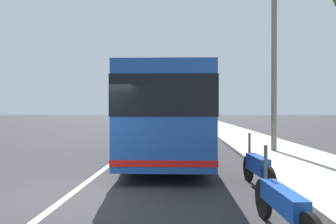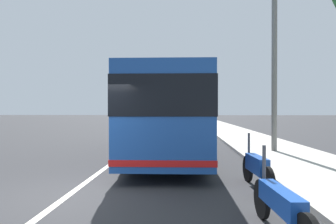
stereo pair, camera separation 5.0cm
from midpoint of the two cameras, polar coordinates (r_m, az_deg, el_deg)
ground_plane at (r=7.02m, az=-18.73°, el=-15.19°), size 220.00×220.00×0.00m
sidewalk_curb at (r=16.90m, az=17.20°, el=-5.82°), size 110.00×3.60×0.14m
lane_divider_line at (r=16.58m, az=-5.79°, el=-6.15°), size 110.00×0.16×0.01m
coach_bus at (r=12.62m, az=0.38°, el=0.04°), size 11.21×2.83×3.14m
motorcycle_mid_row at (r=4.81m, az=21.06°, el=-16.54°), size 2.36×0.31×1.29m
motorcycle_far_end at (r=7.50m, az=16.89°, el=-10.32°), size 2.17×0.33×1.29m
car_oncoming at (r=39.38m, az=-3.53°, el=-1.34°), size 4.69×1.95×1.52m
car_far_distant at (r=34.56m, az=2.30°, el=-1.64°), size 4.54×2.13×1.41m
car_side_street at (r=51.00m, az=-2.69°, el=-0.97°), size 4.34×2.07×1.53m
utility_pole at (r=13.72m, az=19.88°, el=9.59°), size 0.23×0.23×8.18m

